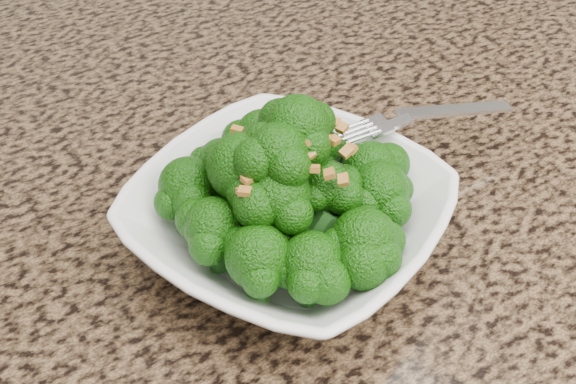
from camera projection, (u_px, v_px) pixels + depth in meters
granite_counter at (361, 175)px, 0.59m from camera, size 1.64×1.04×0.03m
bowl at (288, 219)px, 0.49m from camera, size 0.27×0.27×0.05m
broccoli_pile at (288, 147)px, 0.45m from camera, size 0.18×0.18×0.08m
garlic_topping at (288, 92)px, 0.42m from camera, size 0.11×0.11×0.01m
fork at (403, 121)px, 0.53m from camera, size 0.18×0.05×0.01m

